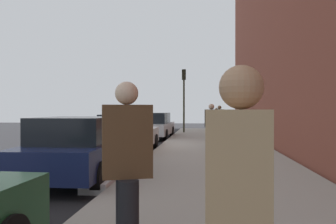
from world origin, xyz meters
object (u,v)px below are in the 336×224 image
Objects in this scene: parked_car_white at (128,133)px; pedestrian_olive_coat at (220,119)px; parked_car_silver at (155,126)px; traffic_light_pole at (184,90)px; pedestrian_burgundy_coat at (216,118)px; parked_car_navy at (79,148)px; pedestrian_brown_coat at (127,165)px; pedestrian_black_coat at (211,124)px.

pedestrian_olive_coat is at bearing -25.68° from parked_car_white.
parked_car_silver is 4.45m from traffic_light_pole.
pedestrian_burgundy_coat is 4.11m from traffic_light_pole.
parked_car_silver is (11.71, -0.14, 0.00)m from parked_car_navy.
traffic_light_pole reaches higher than parked_car_navy.
pedestrian_brown_coat is (-16.20, -2.09, 0.36)m from parked_car_silver.
pedestrian_burgundy_coat reaches higher than parked_car_silver.
parked_car_navy is 2.53× the size of pedestrian_burgundy_coat.
parked_car_navy is 5.02m from pedestrian_brown_coat.
parked_car_white is at bearing 107.16° from pedestrian_black_coat.
parked_car_silver is 1.09× the size of traffic_light_pole.
parked_car_navy is 0.98× the size of traffic_light_pole.
pedestrian_black_coat is (6.11, -3.32, 0.34)m from parked_car_navy.
traffic_light_pole is at bearing 1.64° from pedestrian_brown_coat.
pedestrian_brown_coat reaches higher than parked_car_silver.
pedestrian_burgundy_coat is 4.64m from pedestrian_olive_coat.
pedestrian_olive_coat reaches higher than parked_car_navy.
pedestrian_black_coat is (-5.60, -3.18, 0.34)m from parked_car_silver.
pedestrian_brown_coat is at bearing -153.68° from parked_car_navy.
parked_car_navy is 0.90× the size of parked_car_silver.
traffic_light_pole is at bearing 139.76° from pedestrian_burgundy_coat.
pedestrian_black_coat is at bearing -169.64° from traffic_light_pole.
pedestrian_brown_coat is 17.88m from pedestrian_olive_coat.
traffic_light_pole is (3.50, -1.52, 2.30)m from parked_car_silver.
parked_car_white is 2.56× the size of pedestrian_black_coat.
pedestrian_burgundy_coat is 22.50m from pedestrian_brown_coat.
parked_car_white is 0.97× the size of parked_car_silver.
traffic_light_pole is (10.11, -1.62, 2.30)m from parked_car_white.
parked_car_white is 2.54× the size of pedestrian_olive_coat.
parked_car_silver is at bearing 7.34° from pedestrian_brown_coat.
traffic_light_pole is at bearing -23.53° from parked_car_silver.
pedestrian_olive_coat is (13.30, -3.99, 0.35)m from parked_car_navy.
pedestrian_black_coat reaches higher than pedestrian_burgundy_coat.
parked_car_white is 13.43m from pedestrian_burgundy_coat.
pedestrian_burgundy_coat reaches higher than parked_car_white.
parked_car_navy is at bearing 173.78° from traffic_light_pole.
traffic_light_pole is (19.70, 0.56, 1.94)m from pedestrian_brown_coat.
pedestrian_burgundy_coat is at bearing -40.24° from traffic_light_pole.
pedestrian_olive_coat is at bearing -5.67° from pedestrian_brown_coat.
pedestrian_brown_coat is (-22.43, 1.75, 0.08)m from pedestrian_burgundy_coat.
pedestrian_brown_coat is at bearing 174.33° from pedestrian_olive_coat.
pedestrian_olive_coat is (17.79, -1.77, -0.01)m from pedestrian_brown_coat.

